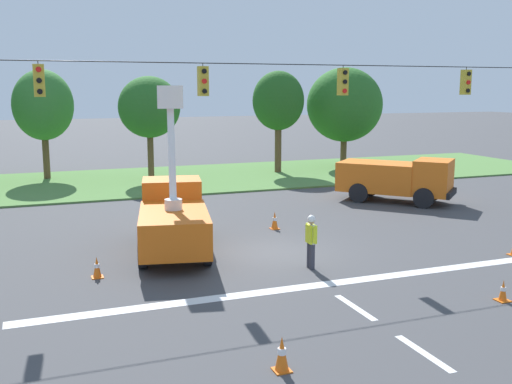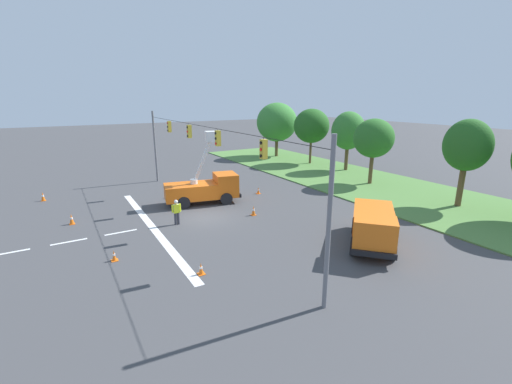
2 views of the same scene
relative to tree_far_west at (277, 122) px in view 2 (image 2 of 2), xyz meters
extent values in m
plane|color=#424244|center=(19.55, -19.36, -5.02)|extent=(200.00, 200.00, 0.00)
cube|color=#517F3D|center=(19.55, -1.36, -4.97)|extent=(56.00, 12.00, 0.10)
cube|color=silver|center=(19.55, -23.23, -5.01)|extent=(17.60, 0.50, 0.01)
cube|color=silver|center=(19.55, -25.23, -5.01)|extent=(0.20, 2.00, 0.01)
cube|color=silver|center=(19.55, -28.23, -5.01)|extent=(0.20, 2.00, 0.01)
cube|color=silver|center=(19.55, -31.23, -5.01)|extent=(0.20, 2.00, 0.01)
cylinder|color=slate|center=(6.55, -19.36, -1.42)|extent=(0.20, 0.20, 7.20)
cylinder|color=slate|center=(32.55, -19.36, -1.42)|extent=(0.20, 0.20, 7.20)
cylinder|color=black|center=(19.55, -19.36, 1.58)|extent=(26.00, 0.03, 0.03)
cylinder|color=black|center=(12.03, -19.36, 1.53)|extent=(0.02, 0.02, 0.10)
cube|color=gold|center=(12.03, -19.36, 1.00)|extent=(0.32, 0.28, 0.96)
cylinder|color=red|center=(12.03, -19.52, 1.32)|extent=(0.16, 0.05, 0.16)
cylinder|color=black|center=(12.03, -19.52, 1.00)|extent=(0.16, 0.05, 0.16)
cylinder|color=black|center=(12.03, -19.52, 0.68)|extent=(0.16, 0.05, 0.16)
cylinder|color=black|center=(17.08, -19.36, 1.53)|extent=(0.02, 0.02, 0.10)
cube|color=gold|center=(17.08, -19.36, 1.00)|extent=(0.32, 0.28, 0.96)
cylinder|color=black|center=(17.08, -19.52, 1.32)|extent=(0.16, 0.05, 0.16)
cylinder|color=red|center=(17.08, -19.52, 1.00)|extent=(0.16, 0.05, 0.16)
cylinder|color=black|center=(17.08, -19.52, 0.68)|extent=(0.16, 0.05, 0.16)
cylinder|color=black|center=(22.26, -19.36, 1.53)|extent=(0.02, 0.02, 0.10)
cube|color=gold|center=(22.26, -19.36, 1.00)|extent=(0.32, 0.28, 0.96)
cylinder|color=black|center=(22.26, -19.52, 1.32)|extent=(0.16, 0.05, 0.16)
cylinder|color=black|center=(22.26, -19.52, 1.00)|extent=(0.16, 0.05, 0.16)
cylinder|color=red|center=(22.26, -19.52, 0.68)|extent=(0.16, 0.05, 0.16)
cylinder|color=black|center=(27.67, -19.36, 1.53)|extent=(0.02, 0.02, 0.10)
cube|color=gold|center=(27.67, -19.36, 1.00)|extent=(0.32, 0.28, 0.96)
cylinder|color=black|center=(27.67, -19.52, 1.32)|extent=(0.16, 0.05, 0.16)
cylinder|color=red|center=(27.67, -19.52, 1.00)|extent=(0.16, 0.05, 0.16)
cylinder|color=black|center=(27.67, -19.52, 0.68)|extent=(0.16, 0.05, 0.16)
cylinder|color=brown|center=(0.00, 0.00, -3.68)|extent=(0.45, 0.45, 2.67)
ellipsoid|color=#387F33|center=(0.00, 0.00, 0.01)|extent=(5.55, 5.96, 5.54)
cylinder|color=brown|center=(7.03, 0.64, -3.50)|extent=(0.31, 0.31, 3.04)
ellipsoid|color=#235B1E|center=(7.03, 0.64, -0.07)|extent=(4.51, 4.58, 4.35)
cylinder|color=brown|center=(12.62, 1.57, -3.44)|extent=(0.41, 0.41, 3.16)
ellipsoid|color=#33752D|center=(12.62, 1.57, -0.27)|extent=(3.73, 4.04, 4.41)
cylinder|color=brown|center=(18.77, -1.18, -3.52)|extent=(0.38, 0.38, 3.01)
ellipsoid|color=#286623|center=(18.77, -1.18, -0.39)|extent=(3.83, 3.99, 3.80)
cylinder|color=brown|center=(27.57, -0.94, -3.29)|extent=(0.45, 0.45, 3.45)
ellipsoid|color=#235B1E|center=(27.57, -0.94, -0.06)|extent=(3.55, 3.15, 3.98)
cube|color=orange|center=(16.05, -19.14, -3.91)|extent=(3.07, 4.49, 1.21)
cube|color=orange|center=(16.65, -16.27, -3.58)|extent=(2.50, 2.17, 1.87)
cube|color=#1E2838|center=(16.78, -15.66, -3.25)|extent=(1.92, 0.49, 0.84)
cube|color=black|center=(16.85, -15.33, -4.37)|extent=(2.27, 0.62, 0.30)
cylinder|color=black|center=(15.58, -16.28, -4.52)|extent=(0.48, 1.04, 1.00)
cylinder|color=black|center=(17.63, -16.71, -4.52)|extent=(0.48, 1.04, 1.00)
cylinder|color=black|center=(14.88, -19.64, -4.52)|extent=(0.48, 1.04, 1.00)
cylinder|color=black|center=(16.93, -20.07, -4.52)|extent=(0.48, 1.04, 1.00)
cylinder|color=silver|center=(16.11, -18.85, -3.13)|extent=(0.60, 0.60, 0.36)
cube|color=white|center=(16.27, -18.12, -1.55)|extent=(0.59, 1.73, 3.62)
cube|color=white|center=(16.42, -17.38, 0.47)|extent=(1.04, 0.97, 0.80)
cube|color=orange|center=(28.55, -12.01, -3.77)|extent=(4.34, 4.44, 1.50)
cube|color=orange|center=(30.45, -14.07, -3.63)|extent=(2.76, 2.73, 1.78)
cube|color=#1E2838|center=(30.85, -14.51, -3.32)|extent=(1.50, 1.40, 0.80)
cube|color=black|center=(31.07, -14.75, -4.37)|extent=(1.80, 1.67, 0.30)
cylinder|color=black|center=(31.07, -13.19, -4.52)|extent=(0.88, 0.93, 1.00)
cylinder|color=black|center=(29.52, -14.62, -4.52)|extent=(0.88, 0.93, 1.00)
cylinder|color=black|center=(28.85, -10.78, -4.52)|extent=(0.88, 0.93, 1.00)
cylinder|color=black|center=(27.30, -12.21, -4.52)|extent=(0.88, 0.93, 1.00)
cylinder|color=#383842|center=(19.99, -21.70, -4.59)|extent=(0.18, 0.18, 0.85)
cylinder|color=#383842|center=(20.00, -21.50, -4.59)|extent=(0.18, 0.18, 0.85)
cube|color=#D8EA26|center=(19.99, -21.60, -3.87)|extent=(0.25, 0.41, 0.60)
cube|color=silver|center=(19.99, -21.60, -3.87)|extent=(0.09, 0.42, 0.62)
cylinder|color=#D8EA26|center=(19.99, -21.87, -3.84)|extent=(0.11, 0.11, 0.55)
cylinder|color=#D8EA26|center=(20.00, -21.33, -3.84)|extent=(0.11, 0.11, 0.55)
sphere|color=tan|center=(19.99, -21.60, -3.44)|extent=(0.22, 0.22, 0.22)
sphere|color=white|center=(19.99, -21.60, -3.38)|extent=(0.26, 0.26, 0.26)
cube|color=orange|center=(23.61, -26.24, -5.00)|extent=(0.36, 0.36, 0.03)
cone|color=orange|center=(23.61, -26.24, -4.70)|extent=(0.23, 0.23, 0.57)
cylinder|color=white|center=(23.61, -26.24, -4.68)|extent=(0.14, 0.14, 0.10)
cube|color=orange|center=(16.11, -12.75, -5.00)|extent=(0.36, 0.36, 0.03)
cone|color=orange|center=(16.11, -12.75, -4.70)|extent=(0.23, 0.23, 0.59)
cylinder|color=white|center=(16.11, -12.75, -4.67)|extent=(0.15, 0.15, 0.11)
cube|color=orange|center=(16.27, -27.88, -5.00)|extent=(0.36, 0.36, 0.03)
cone|color=orange|center=(16.27, -27.88, -4.62)|extent=(0.29, 0.29, 0.73)
cylinder|color=white|center=(16.27, -27.88, -4.58)|extent=(0.18, 0.18, 0.13)
cube|color=orange|center=(21.01, -16.10, -5.00)|extent=(0.36, 0.36, 0.03)
cone|color=orange|center=(21.01, -16.10, -4.63)|extent=(0.28, 0.28, 0.71)
cylinder|color=white|center=(21.01, -16.10, -4.60)|extent=(0.18, 0.18, 0.13)
cube|color=orange|center=(8.77, -29.65, -5.00)|extent=(0.36, 0.36, 0.03)
cone|color=orange|center=(8.77, -29.65, -4.61)|extent=(0.30, 0.30, 0.75)
cylinder|color=white|center=(8.77, -29.65, -4.58)|extent=(0.19, 0.19, 0.14)
cube|color=orange|center=(13.37, -20.14, -5.00)|extent=(0.36, 0.36, 0.03)
cone|color=orange|center=(13.37, -20.14, -4.67)|extent=(0.26, 0.26, 0.64)
cylinder|color=white|center=(13.37, -20.14, -4.64)|extent=(0.16, 0.16, 0.12)
cube|color=orange|center=(27.35, -22.77, -5.00)|extent=(0.36, 0.36, 0.03)
cone|color=orange|center=(27.35, -22.77, -4.69)|extent=(0.24, 0.24, 0.59)
cylinder|color=white|center=(27.35, -22.77, -4.66)|extent=(0.15, 0.15, 0.11)
camera|label=1|loc=(11.63, -38.55, 0.79)|focal=42.00mm
camera|label=2|loc=(41.90, -28.17, 3.44)|focal=24.00mm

